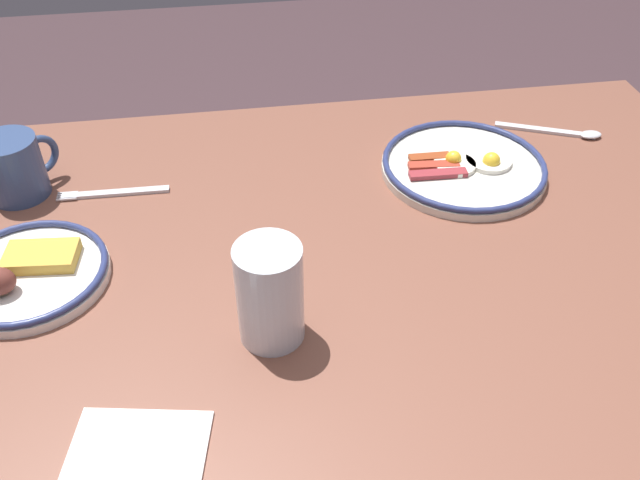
{
  "coord_description": "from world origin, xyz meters",
  "views": [
    {
      "loc": [
        0.16,
        0.68,
        1.37
      ],
      "look_at": [
        0.04,
        -0.04,
        0.75
      ],
      "focal_mm": 37.65,
      "sensor_mm": 36.0,
      "label": 1
    }
  ],
  "objects_px": {
    "coffee_mug": "(14,166)",
    "tea_spoon": "(563,132)",
    "plate_near_main": "(464,166)",
    "fork_near": "(113,193)",
    "plate_center_pancakes": "(26,274)",
    "paper_napkin": "(134,465)",
    "drinking_glass": "(270,298)"
  },
  "relations": [
    {
      "from": "coffee_mug",
      "to": "tea_spoon",
      "type": "height_order",
      "value": "coffee_mug"
    },
    {
      "from": "plate_near_main",
      "to": "fork_near",
      "type": "height_order",
      "value": "plate_near_main"
    },
    {
      "from": "plate_center_pancakes",
      "to": "fork_near",
      "type": "bearing_deg",
      "value": -117.53
    },
    {
      "from": "plate_center_pancakes",
      "to": "plate_near_main",
      "type": "bearing_deg",
      "value": -166.31
    },
    {
      "from": "fork_near",
      "to": "tea_spoon",
      "type": "xyz_separation_m",
      "value": [
        -0.81,
        -0.07,
        0.0
      ]
    },
    {
      "from": "plate_center_pancakes",
      "to": "tea_spoon",
      "type": "distance_m",
      "value": 0.94
    },
    {
      "from": "plate_center_pancakes",
      "to": "paper_napkin",
      "type": "height_order",
      "value": "plate_center_pancakes"
    },
    {
      "from": "plate_near_main",
      "to": "paper_napkin",
      "type": "xyz_separation_m",
      "value": [
        0.52,
        0.48,
        -0.01
      ]
    },
    {
      "from": "plate_center_pancakes",
      "to": "tea_spoon",
      "type": "xyz_separation_m",
      "value": [
        -0.91,
        -0.26,
        -0.01
      ]
    },
    {
      "from": "coffee_mug",
      "to": "drinking_glass",
      "type": "height_order",
      "value": "drinking_glass"
    },
    {
      "from": "plate_near_main",
      "to": "fork_near",
      "type": "distance_m",
      "value": 0.58
    },
    {
      "from": "plate_near_main",
      "to": "coffee_mug",
      "type": "xyz_separation_m",
      "value": [
        0.73,
        -0.05,
        0.04
      ]
    },
    {
      "from": "drinking_glass",
      "to": "paper_napkin",
      "type": "xyz_separation_m",
      "value": [
        0.17,
        0.17,
        -0.06
      ]
    },
    {
      "from": "plate_near_main",
      "to": "coffee_mug",
      "type": "relative_size",
      "value": 2.46
    },
    {
      "from": "coffee_mug",
      "to": "paper_napkin",
      "type": "distance_m",
      "value": 0.58
    },
    {
      "from": "paper_napkin",
      "to": "tea_spoon",
      "type": "relative_size",
      "value": 0.83
    },
    {
      "from": "plate_center_pancakes",
      "to": "paper_napkin",
      "type": "bearing_deg",
      "value": 117.16
    },
    {
      "from": "coffee_mug",
      "to": "paper_napkin",
      "type": "height_order",
      "value": "coffee_mug"
    },
    {
      "from": "plate_center_pancakes",
      "to": "fork_near",
      "type": "distance_m",
      "value": 0.22
    },
    {
      "from": "paper_napkin",
      "to": "tea_spoon",
      "type": "distance_m",
      "value": 0.94
    },
    {
      "from": "plate_near_main",
      "to": "drinking_glass",
      "type": "height_order",
      "value": "drinking_glass"
    },
    {
      "from": "coffee_mug",
      "to": "tea_spoon",
      "type": "relative_size",
      "value": 0.62
    },
    {
      "from": "drinking_glass",
      "to": "plate_center_pancakes",
      "type": "bearing_deg",
      "value": -24.39
    },
    {
      "from": "drinking_glass",
      "to": "fork_near",
      "type": "height_order",
      "value": "drinking_glass"
    },
    {
      "from": "plate_near_main",
      "to": "coffee_mug",
      "type": "bearing_deg",
      "value": -4.17
    },
    {
      "from": "plate_center_pancakes",
      "to": "fork_near",
      "type": "relative_size",
      "value": 1.23
    },
    {
      "from": "plate_near_main",
      "to": "plate_center_pancakes",
      "type": "relative_size",
      "value": 1.26
    },
    {
      "from": "plate_center_pancakes",
      "to": "tea_spoon",
      "type": "height_order",
      "value": "plate_center_pancakes"
    },
    {
      "from": "fork_near",
      "to": "tea_spoon",
      "type": "distance_m",
      "value": 0.81
    },
    {
      "from": "paper_napkin",
      "to": "fork_near",
      "type": "relative_size",
      "value": 0.84
    },
    {
      "from": "drinking_glass",
      "to": "coffee_mug",
      "type": "bearing_deg",
      "value": -44.65
    },
    {
      "from": "coffee_mug",
      "to": "tea_spoon",
      "type": "bearing_deg",
      "value": -177.66
    }
  ]
}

